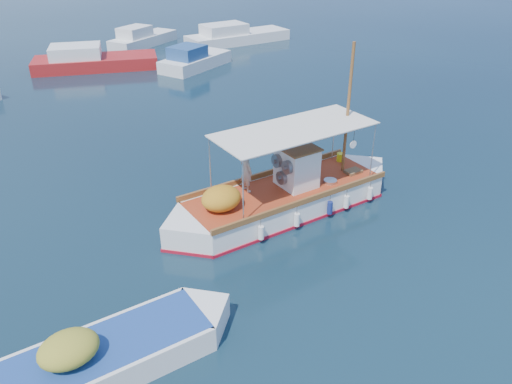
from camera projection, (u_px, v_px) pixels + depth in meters
ground at (292, 214)px, 17.14m from camera, size 160.00×160.00×0.00m
fishing_caique at (284, 198)px, 17.16m from camera, size 9.24×2.60×5.64m
dinghy at (107, 358)px, 11.12m from camera, size 6.24×1.77×1.52m
bg_boat_n at (92, 61)px, 33.52m from camera, size 8.50×5.30×1.80m
bg_boat_ne at (194, 61)px, 33.63m from camera, size 5.75×4.22×1.80m
bg_boat_e at (235, 37)px, 40.49m from camera, size 8.55×2.60×1.80m
bg_boat_far_n at (142, 40)px, 39.57m from camera, size 6.37×4.68×1.80m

